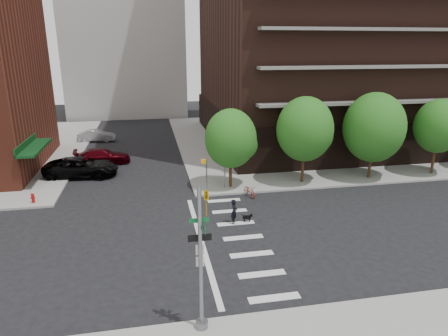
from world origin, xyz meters
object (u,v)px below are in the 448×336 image
at_px(parked_car_black, 81,167).
at_px(scooter, 250,191).
at_px(dog_walker, 234,212).
at_px(traffic_signal, 202,271).
at_px(parked_car_maroon, 102,156).
at_px(parked_car_silver, 97,136).
at_px(fire_hydrant, 33,197).

height_order(parked_car_black, scooter, parked_car_black).
relative_size(scooter, dog_walker, 1.03).
bearing_deg(dog_walker, traffic_signal, -178.36).
relative_size(parked_car_black, parked_car_maroon, 1.19).
distance_m(parked_car_black, dog_walker, 16.02).
relative_size(parked_car_silver, dog_walker, 2.60).
distance_m(fire_hydrant, parked_car_silver, 19.51).
bearing_deg(parked_car_maroon, fire_hydrant, 152.83).
height_order(fire_hydrant, scooter, same).
bearing_deg(fire_hydrant, parked_car_silver, 83.23).
xyz_separation_m(fire_hydrant, parked_car_maroon, (3.88, 9.64, 0.20)).
height_order(traffic_signal, parked_car_silver, traffic_signal).
xyz_separation_m(parked_car_black, scooter, (13.08, -7.28, -0.41)).
relative_size(fire_hydrant, scooter, 0.44).
relative_size(parked_car_black, dog_walker, 3.78).
height_order(fire_hydrant, parked_car_maroon, parked_car_maroon).
bearing_deg(parked_car_maroon, traffic_signal, -171.39).
xyz_separation_m(parked_car_maroon, dog_walker, (9.52, -15.39, 0.07)).
bearing_deg(dog_walker, parked_car_maroon, 52.80).
distance_m(parked_car_maroon, scooter, 16.01).
bearing_deg(parked_car_maroon, parked_car_black, 153.90).
height_order(traffic_signal, parked_car_black, traffic_signal).
bearing_deg(traffic_signal, parked_car_maroon, 103.86).
xyz_separation_m(parked_car_black, dog_walker, (10.91, -11.73, -0.04)).
distance_m(fire_hydrant, scooter, 15.62).
xyz_separation_m(parked_car_silver, dog_walker, (11.10, -25.13, 0.12)).
bearing_deg(parked_car_maroon, parked_car_silver, 3.97).
bearing_deg(traffic_signal, scooter, 68.42).
distance_m(parked_car_maroon, dog_walker, 18.09).
xyz_separation_m(parked_car_maroon, scooter, (11.69, -10.94, -0.31)).
distance_m(fire_hydrant, dog_walker, 14.58).
relative_size(parked_car_maroon, dog_walker, 3.17).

